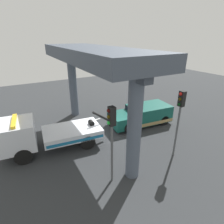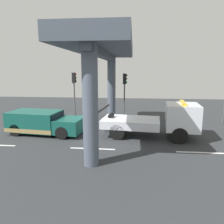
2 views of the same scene
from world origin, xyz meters
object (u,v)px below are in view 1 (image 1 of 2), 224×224
tow_truck_white (42,134)px  towed_van_green (143,115)px  traffic_light_far (112,129)px  traffic_light_near (180,110)px

tow_truck_white → towed_van_green: tow_truck_white is taller
tow_truck_white → traffic_light_far: size_ratio=1.77×
towed_van_green → traffic_light_near: bearing=76.5°
tow_truck_white → traffic_light_near: (-7.05, 4.64, 1.88)m
tow_truck_white → traffic_light_far: traffic_light_far is taller
traffic_light_near → traffic_light_far: bearing=0.0°
traffic_light_far → traffic_light_near: bearing=180.0°
traffic_light_near → traffic_light_far: traffic_light_near is taller
towed_van_green → traffic_light_near: 5.22m
towed_van_green → traffic_light_far: bearing=39.1°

